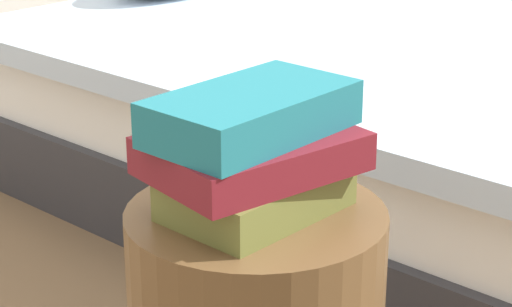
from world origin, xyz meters
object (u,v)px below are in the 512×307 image
at_px(book_maroon, 253,153).
at_px(book_teal, 254,112).
at_px(bed, 371,109).
at_px(book_olive, 256,191).

bearing_deg(book_maroon, book_teal, 28.43).
distance_m(bed, book_maroon, 1.49).
xyz_separation_m(bed, book_olive, (-1.25, -0.71, 0.34)).
bearing_deg(book_maroon, bed, 38.60).
relative_size(book_maroon, book_teal, 0.97).
height_order(book_maroon, book_teal, book_teal).
height_order(bed, book_teal, book_teal).
bearing_deg(book_teal, bed, 28.58).
xyz_separation_m(book_olive, book_teal, (0.00, 0.00, 0.11)).
relative_size(book_olive, book_teal, 0.84).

